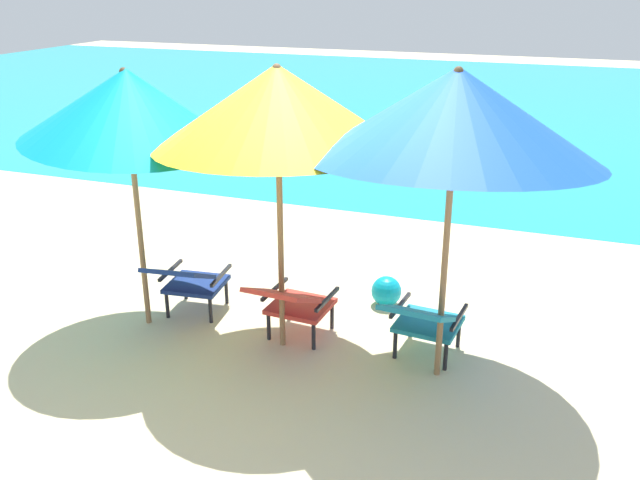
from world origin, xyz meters
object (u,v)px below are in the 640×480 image
beach_ball (386,291)px  beach_umbrella_right (455,115)px  swim_buoy (378,143)px  lounge_chair_left (188,280)px  lounge_chair_right (423,319)px  lounge_chair_center (292,302)px  beach_umbrella_left (127,106)px  beach_umbrella_center (278,107)px

beach_ball → beach_umbrella_right: bearing=-56.2°
beach_ball → swim_buoy: bearing=106.4°
lounge_chair_left → lounge_chair_right: 2.23m
lounge_chair_right → beach_ball: (-0.56, 0.94, -0.25)m
swim_buoy → lounge_chair_right: (2.41, -7.23, 0.31)m
swim_buoy → lounge_chair_right: bearing=-71.6°
swim_buoy → lounge_chair_center: lounge_chair_center is taller
beach_umbrella_left → beach_umbrella_right: size_ratio=0.94×
swim_buoy → beach_umbrella_center: (1.20, -7.37, 2.01)m
lounge_chair_left → swim_buoy: bearing=91.4°
lounge_chair_left → beach_umbrella_left: (-0.33, -0.21, 1.64)m
lounge_chair_center → beach_umbrella_center: 1.71m
beach_umbrella_right → beach_umbrella_left: bearing=-179.0°
lounge_chair_center → beach_ball: lounge_chair_center is taller
beach_umbrella_center → lounge_chair_left: bearing=171.4°
lounge_chair_center → lounge_chair_right: (1.14, 0.07, 0.00)m
lounge_chair_center → beach_umbrella_center: bearing=-136.4°
beach_umbrella_right → lounge_chair_right: bearing=139.4°
lounge_chair_center → beach_umbrella_right: size_ratio=0.35×
lounge_chair_right → swim_buoy: bearing=108.4°
swim_buoy → lounge_chair_center: 7.42m
lounge_chair_right → beach_umbrella_right: bearing=-40.6°
swim_buoy → beach_umbrella_right: (2.58, -7.38, 2.04)m
beach_umbrella_left → beach_umbrella_center: bearing=2.3°
lounge_chair_left → beach_umbrella_left: size_ratio=0.38×
lounge_chair_center → lounge_chair_right: bearing=3.5°
swim_buoy → lounge_chair_center: size_ratio=1.77×
beach_umbrella_center → beach_umbrella_left: bearing=-177.7°
lounge_chair_center → beach_umbrella_left: beach_umbrella_left is taller
swim_buoy → beach_umbrella_left: size_ratio=0.66×
lounge_chair_center → beach_umbrella_center: size_ratio=0.33×
lounge_chair_center → beach_umbrella_center: (-0.07, -0.07, 1.71)m
lounge_chair_left → lounge_chair_right: size_ratio=1.01×
beach_umbrella_center → beach_ball: size_ratio=9.05×
lounge_chair_right → beach_ball: lounge_chair_right is taller
swim_buoy → lounge_chair_left: lounge_chair_left is taller
beach_umbrella_right → swim_buoy: bearing=109.3°
lounge_chair_left → beach_umbrella_right: (2.40, -0.16, 1.73)m
swim_buoy → lounge_chair_left: (0.18, -7.21, 0.31)m
beach_ball → beach_umbrella_left: bearing=-150.7°
swim_buoy → beach_umbrella_left: beach_umbrella_left is taller
beach_umbrella_center → beach_umbrella_right: 1.38m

